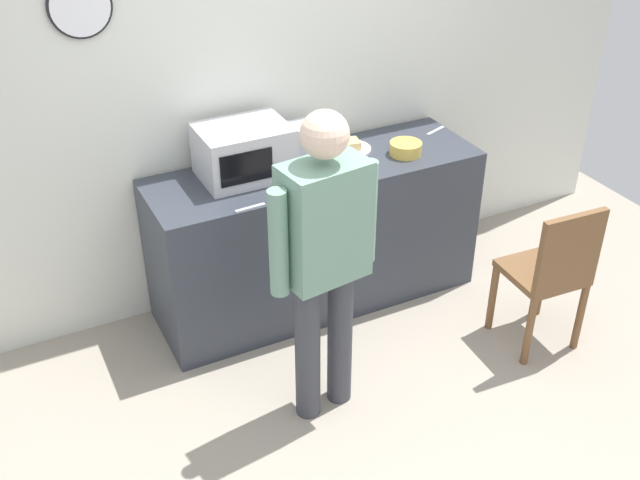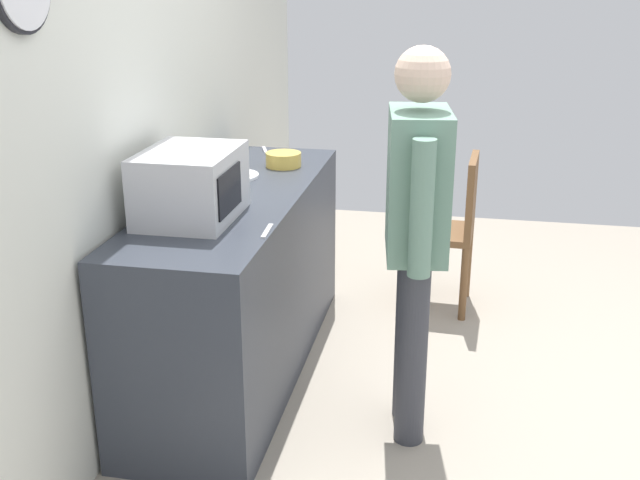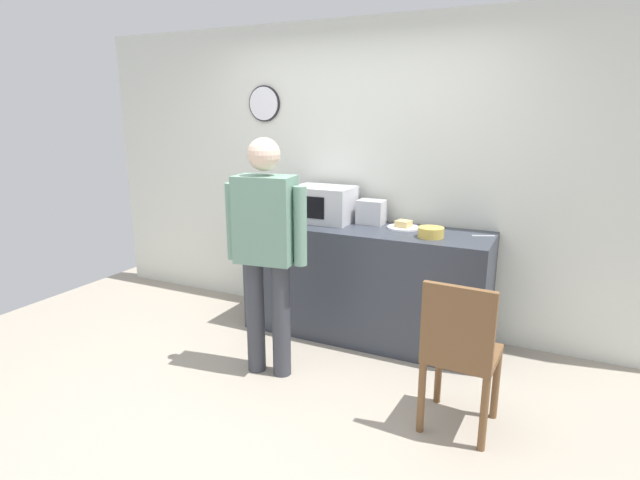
% 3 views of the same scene
% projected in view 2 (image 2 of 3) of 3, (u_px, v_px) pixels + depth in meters
% --- Properties ---
extents(ground_plane, '(6.00, 6.00, 0.00)m').
position_uv_depth(ground_plane, '(481.00, 412.00, 3.57)').
color(ground_plane, '#9E9384').
extents(back_wall, '(5.40, 0.13, 2.60)m').
position_uv_depth(back_wall, '(138.00, 124.00, 3.41)').
color(back_wall, silver).
rests_on(back_wall, ground_plane).
extents(kitchen_counter, '(2.00, 0.62, 0.94)m').
position_uv_depth(kitchen_counter, '(241.00, 283.00, 3.83)').
color(kitchen_counter, '#333842').
rests_on(kitchen_counter, ground_plane).
extents(microwave, '(0.50, 0.39, 0.30)m').
position_uv_depth(microwave, '(191.00, 185.00, 3.26)').
color(microwave, silver).
rests_on(microwave, kitchen_counter).
extents(sandwich_plate, '(0.26, 0.26, 0.07)m').
position_uv_depth(sandwich_plate, '(234.00, 173.00, 3.95)').
color(sandwich_plate, white).
rests_on(sandwich_plate, kitchen_counter).
extents(salad_bowl, '(0.19, 0.19, 0.08)m').
position_uv_depth(salad_bowl, '(283.00, 159.00, 4.15)').
color(salad_bowl, gold).
rests_on(salad_bowl, kitchen_counter).
extents(toaster, '(0.22, 0.18, 0.20)m').
position_uv_depth(toaster, '(202.00, 172.00, 3.66)').
color(toaster, silver).
rests_on(toaster, kitchen_counter).
extents(fork_utensil, '(0.17, 0.03, 0.01)m').
position_uv_depth(fork_utensil, '(267.00, 231.00, 3.13)').
color(fork_utensil, silver).
rests_on(fork_utensil, kitchen_counter).
extents(spoon_utensil, '(0.17, 0.08, 0.01)m').
position_uv_depth(spoon_utensil, '(265.00, 150.00, 4.53)').
color(spoon_utensil, silver).
rests_on(spoon_utensil, kitchen_counter).
extents(person_standing, '(0.59, 0.29, 1.69)m').
position_uv_depth(person_standing, '(416.00, 220.00, 3.14)').
color(person_standing, '#383B43').
rests_on(person_standing, ground_plane).
extents(wooden_chair, '(0.42, 0.42, 0.94)m').
position_uv_depth(wooden_chair, '(452.00, 225.00, 4.53)').
color(wooden_chair, brown).
rests_on(wooden_chair, ground_plane).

